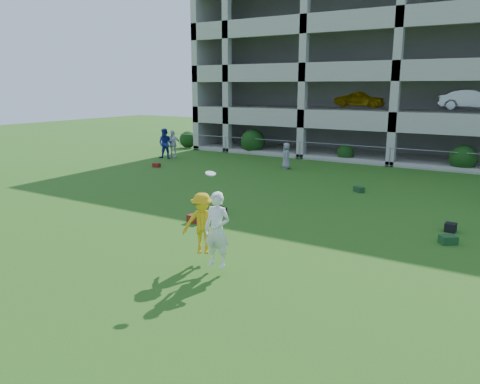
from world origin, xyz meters
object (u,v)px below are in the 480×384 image
Objects in this scene: bystander_b at (173,144)px; bystander_c at (286,156)px; crate_d at (451,227)px; parking_garage at (426,69)px; frisbee_contest at (208,226)px; bystander_a at (165,144)px.

bystander_b is 1.22× the size of bystander_c.
crate_d is 0.01× the size of parking_garage.
bystander_c is 15.87m from frisbee_contest.
parking_garage is at bearing 25.74° from bystander_a.
parking_garage is (5.03, 12.69, 5.24)m from bystander_c.
bystander_c is 4.43× the size of crate_d.
frisbee_contest is 28.14m from parking_garage.
crate_d is 0.14× the size of frisbee_contest.
frisbee_contest is (13.66, -14.90, 0.22)m from bystander_b.
parking_garage is (-5.20, 20.86, 5.86)m from crate_d.
frisbee_contest reaches higher than bystander_b.
parking_garage is at bearing 90.13° from frisbee_contest.
crate_d is 8.63m from frisbee_contest.
bystander_a is 19.84m from parking_garage.
bystander_b is at bearing -136.70° from parking_garage.
crate_d is at bearing -76.00° from parking_garage.
crate_d is at bearing -46.71° from bystander_b.
parking_garage reaches higher than bystander_a.
frisbee_contest reaches higher than crate_d.
bystander_c reaches higher than crate_d.
bystander_c is at bearing 108.70° from frisbee_contest.
parking_garage is (13.60, 12.82, 5.07)m from bystander_b.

